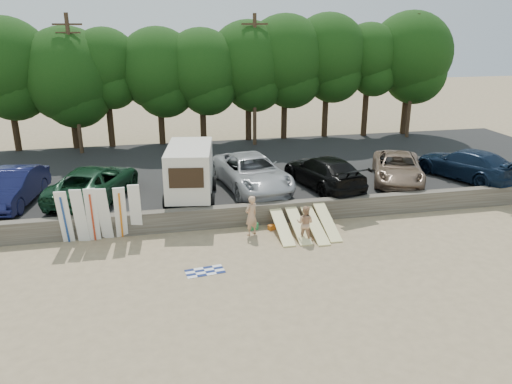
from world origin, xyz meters
The scene contains 27 objects.
ground centered at (0.00, 0.00, 0.00)m, with size 120.00×120.00×0.00m, color tan.
seawall centered at (0.00, 3.00, 0.50)m, with size 44.00×0.50×1.00m, color #6B6356.
parking_lot centered at (0.00, 10.50, 0.35)m, with size 44.00×14.50×0.70m, color #282828.
treeline centered at (-0.28, 17.50, 6.43)m, with size 34.86×6.69×9.30m.
utility_poles centered at (2.00, 16.00, 5.43)m, with size 25.80×0.26×9.00m.
box_trailer centered at (-3.50, 5.29, 2.21)m, with size 2.93×4.51×2.70m.
car_0 centered at (-12.00, 6.25, 1.56)m, with size 1.81×5.20×1.71m, color #11143D.
car_1 centered at (-8.22, 6.17, 1.56)m, with size 2.85×6.19×1.72m, color #13341F.
car_2 centered at (-0.17, 6.25, 1.59)m, with size 2.94×6.38×1.77m, color #B2B3B8.
car_3 centered at (3.66, 5.76, 1.54)m, with size 2.36×5.81×1.69m, color black.
car_4 centered at (8.02, 5.82, 1.47)m, with size 2.57×5.57×1.55m, color #826752.
car_5 centered at (12.02, 5.50, 1.55)m, with size 2.38×5.86×1.70m, color black.
surfboard_upright_0 centered at (-9.12, 2.40, 1.27)m, with size 0.50×0.06×2.60m, color white.
surfboard_upright_1 centered at (-8.49, 2.39, 1.28)m, with size 0.50×0.06×2.60m, color white.
surfboard_upright_2 centered at (-7.98, 2.41, 1.28)m, with size 0.50×0.06×2.60m, color white.
surfboard_upright_3 centered at (-7.49, 2.45, 1.27)m, with size 0.50×0.06×2.60m, color white.
surfboard_upright_4 centered at (-6.80, 2.46, 1.27)m, with size 0.50×0.06×2.60m, color white.
surfboard_upright_5 centered at (-6.17, 2.61, 1.28)m, with size 0.50×0.06×2.60m, color white.
surfboard_low_0 centered at (0.25, 1.58, 0.43)m, with size 0.56×3.00×0.07m, color #FEEFA0.
surfboard_low_1 centered at (1.00, 1.54, 0.44)m, with size 0.56×3.00×0.07m, color #FEEFA0.
surfboard_low_2 centered at (1.76, 1.37, 0.40)m, with size 0.56×3.00×0.07m, color #FEEFA0.
surfboard_low_3 centered at (2.39, 1.57, 0.50)m, with size 0.56×3.00×0.07m, color #FEEFA0.
beachgoer_a centered at (-1.10, 1.79, 0.93)m, with size 0.68×0.45×1.86m, color tan.
beachgoer_b centered at (1.10, 0.74, 0.80)m, with size 0.78×0.61×1.60m, color tan.
cooler centered at (-0.88, 2.40, 0.16)m, with size 0.38×0.30×0.32m, color green.
gear_bag centered at (-0.06, 2.17, 0.11)m, with size 0.30×0.25×0.22m, color orange.
beach_towel centered at (-3.56, -1.30, 0.01)m, with size 1.50×1.50×0.00m, color white.
Camera 1 is at (-5.16, -18.63, 9.22)m, focal length 35.00 mm.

